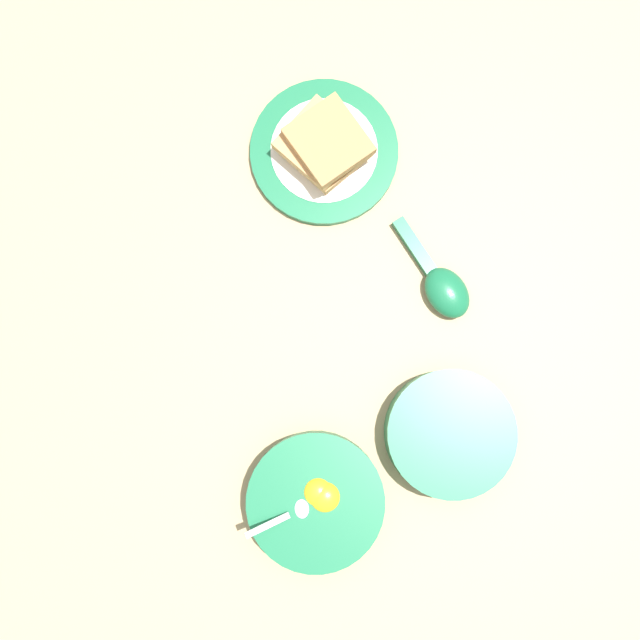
# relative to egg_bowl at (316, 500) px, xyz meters

# --- Properties ---
(ground_plane) EXTENTS (3.00, 3.00, 0.00)m
(ground_plane) POSITION_rel_egg_bowl_xyz_m (0.18, -0.03, -0.03)
(ground_plane) COLOR tan
(egg_bowl) EXTENTS (0.16, 0.16, 0.08)m
(egg_bowl) POSITION_rel_egg_bowl_xyz_m (0.00, 0.00, 0.00)
(egg_bowl) COLOR #196B42
(egg_bowl) RESTS_ON ground_plane
(toast_plate) EXTENTS (0.18, 0.18, 0.01)m
(toast_plate) POSITION_rel_egg_bowl_xyz_m (0.42, -0.05, -0.02)
(toast_plate) COLOR #196B42
(toast_plate) RESTS_ON ground_plane
(toast_sandwich) EXTENTS (0.12, 0.12, 0.05)m
(toast_sandwich) POSITION_rel_egg_bowl_xyz_m (0.42, -0.05, 0.01)
(toast_sandwich) COLOR tan
(toast_sandwich) RESTS_ON toast_plate
(soup_spoon) EXTENTS (0.14, 0.09, 0.03)m
(soup_spoon) POSITION_rel_egg_bowl_xyz_m (0.24, -0.17, -0.01)
(soup_spoon) COLOR #196B42
(soup_spoon) RESTS_ON ground_plane
(congee_bowl) EXTENTS (0.15, 0.15, 0.05)m
(congee_bowl) POSITION_rel_egg_bowl_xyz_m (0.06, -0.16, -0.00)
(congee_bowl) COLOR #196B42
(congee_bowl) RESTS_ON ground_plane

